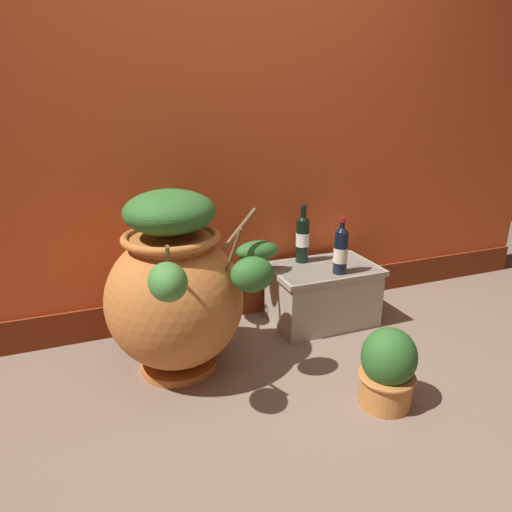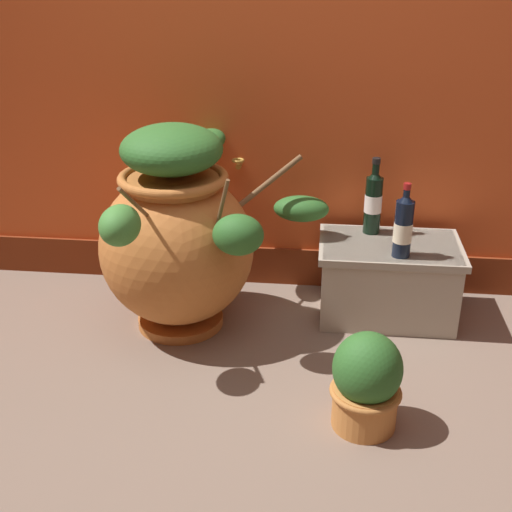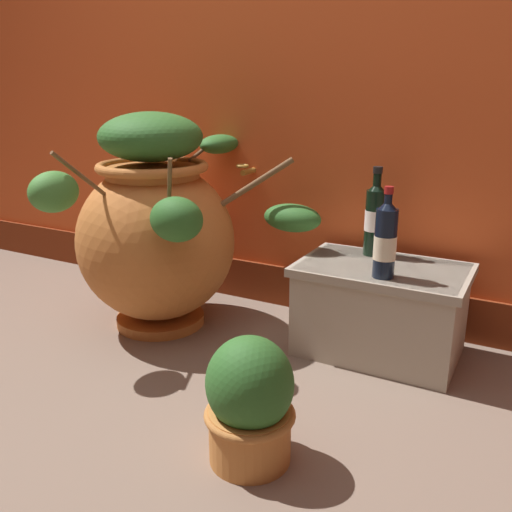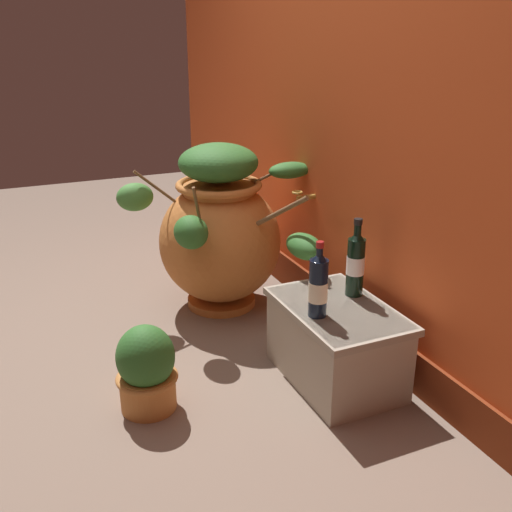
# 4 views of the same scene
# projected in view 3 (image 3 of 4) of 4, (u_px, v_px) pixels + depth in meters

# --- Properties ---
(ground_plane) EXTENTS (7.00, 7.00, 0.00)m
(ground_plane) POSITION_uv_depth(u_px,v_px,m) (129.00, 434.00, 1.57)
(ground_plane) COLOR #7A6656
(back_wall) EXTENTS (4.40, 0.33, 2.60)m
(back_wall) POSITION_uv_depth(u_px,v_px,m) (306.00, 1.00, 2.20)
(back_wall) COLOR #D15123
(back_wall) RESTS_ON ground_plane
(terracotta_urn) EXTENTS (0.93, 0.97, 0.87)m
(terracotta_urn) POSITION_uv_depth(u_px,v_px,m) (157.00, 228.00, 2.18)
(terracotta_urn) COLOR #C17033
(terracotta_urn) RESTS_ON ground_plane
(stone_ledge) EXTENTS (0.60, 0.40, 0.34)m
(stone_ledge) POSITION_uv_depth(u_px,v_px,m) (380.00, 306.00, 2.01)
(stone_ledge) COLOR #B2A893
(stone_ledge) RESTS_ON ground_plane
(wine_bottle_left) EXTENTS (0.08, 0.08, 0.34)m
(wine_bottle_left) POSITION_uv_depth(u_px,v_px,m) (375.00, 216.00, 2.06)
(wine_bottle_left) COLOR black
(wine_bottle_left) RESTS_ON stone_ledge
(wine_bottle_middle) EXTENTS (0.08, 0.08, 0.31)m
(wine_bottle_middle) POSITION_uv_depth(u_px,v_px,m) (385.00, 239.00, 1.81)
(wine_bottle_middle) COLOR black
(wine_bottle_middle) RESTS_ON stone_ledge
(potted_shrub) EXTENTS (0.24, 0.24, 0.35)m
(potted_shrub) POSITION_uv_depth(u_px,v_px,m) (250.00, 402.00, 1.42)
(potted_shrub) COLOR #CC7F3D
(potted_shrub) RESTS_ON ground_plane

